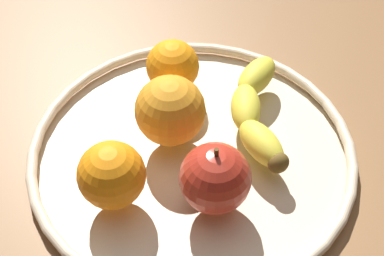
% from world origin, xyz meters
% --- Properties ---
extents(ground_plane, '(1.23, 1.23, 0.04)m').
position_xyz_m(ground_plane, '(0.00, 0.00, -0.02)').
color(ground_plane, brown).
extents(fruit_bowl, '(0.36, 0.36, 0.02)m').
position_xyz_m(fruit_bowl, '(0.00, 0.00, 0.01)').
color(fruit_bowl, beige).
rests_on(fruit_bowl, ground_plane).
extents(banana, '(0.18, 0.09, 0.03)m').
position_xyz_m(banana, '(-0.02, 0.08, 0.03)').
color(banana, yellow).
rests_on(banana, fruit_bowl).
extents(apple, '(0.07, 0.07, 0.08)m').
position_xyz_m(apple, '(0.07, 0.01, 0.05)').
color(apple, '#B22D1E').
rests_on(apple, fruit_bowl).
extents(orange_back_left, '(0.06, 0.06, 0.06)m').
position_xyz_m(orange_back_left, '(-0.10, -0.00, 0.05)').
color(orange_back_left, orange).
rests_on(orange_back_left, fruit_bowl).
extents(orange_front_right, '(0.07, 0.07, 0.07)m').
position_xyz_m(orange_front_right, '(0.05, -0.09, 0.05)').
color(orange_front_right, orange).
rests_on(orange_front_right, fruit_bowl).
extents(orange_center, '(0.08, 0.08, 0.08)m').
position_xyz_m(orange_center, '(-0.02, -0.02, 0.06)').
color(orange_center, orange).
rests_on(orange_center, fruit_bowl).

